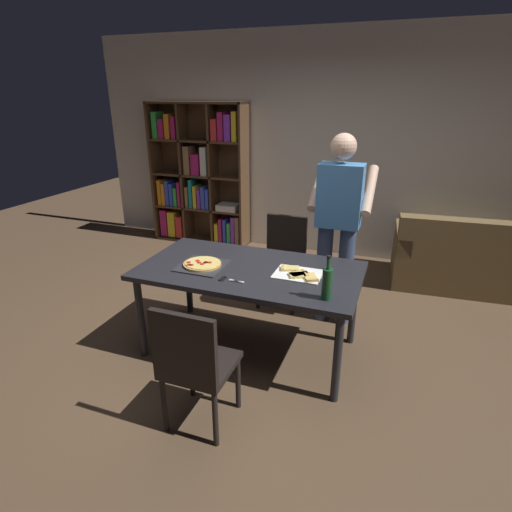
{
  "coord_description": "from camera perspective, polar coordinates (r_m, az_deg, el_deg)",
  "views": [
    {
      "loc": [
        1.09,
        -2.81,
        2.05
      ],
      "look_at": [
        0.0,
        0.15,
        0.8
      ],
      "focal_mm": 28.91,
      "sensor_mm": 36.0,
      "label": 1
    }
  ],
  "objects": [
    {
      "name": "couch",
      "position": [
        5.17,
        27.91,
        -0.76
      ],
      "size": [
        1.75,
        0.96,
        0.85
      ],
      "color": "brown",
      "rests_on": "ground_plane"
    },
    {
      "name": "bookshelf",
      "position": [
        5.99,
        -7.87,
        10.59
      ],
      "size": [
        1.4,
        0.35,
        1.95
      ],
      "color": "#513823",
      "rests_on": "ground_plane"
    },
    {
      "name": "chair_near_camera",
      "position": [
        2.65,
        -8.62,
        -14.27
      ],
      "size": [
        0.42,
        0.42,
        0.9
      ],
      "color": "black",
      "rests_on": "ground_plane"
    },
    {
      "name": "person_serving_pizza",
      "position": [
        3.75,
        11.31,
        4.86
      ],
      "size": [
        0.55,
        0.54,
        1.75
      ],
      "color": "#38476B",
      "rests_on": "ground_plane"
    },
    {
      "name": "dining_table",
      "position": [
        3.32,
        -0.9,
        -2.82
      ],
      "size": [
        1.75,
        0.95,
        0.75
      ],
      "color": "#232328",
      "rests_on": "ground_plane"
    },
    {
      "name": "pepperoni_pizza_on_tray",
      "position": [
        3.35,
        -7.44,
        -1.17
      ],
      "size": [
        0.36,
        0.36,
        0.04
      ],
      "color": "#2D2D33",
      "rests_on": "dining_table"
    },
    {
      "name": "ground_plane",
      "position": [
        3.65,
        -0.83,
        -12.58
      ],
      "size": [
        12.0,
        12.0,
        0.0
      ],
      "primitive_type": "plane",
      "color": "brown"
    },
    {
      "name": "back_wall",
      "position": [
        5.56,
        9.06,
        14.64
      ],
      "size": [
        6.4,
        0.1,
        2.8
      ],
      "primitive_type": "cube",
      "color": "silver",
      "rests_on": "ground_plane"
    },
    {
      "name": "wine_bottle",
      "position": [
        2.8,
        9.81,
        -3.7
      ],
      "size": [
        0.07,
        0.07,
        0.32
      ],
      "color": "#194723",
      "rests_on": "dining_table"
    },
    {
      "name": "kitchen_scissors",
      "position": [
        3.09,
        -3.98,
        -3.25
      ],
      "size": [
        0.19,
        0.09,
        0.01
      ],
      "color": "silver",
      "rests_on": "dining_table"
    },
    {
      "name": "pizza_slices_on_towel",
      "position": [
        3.18,
        5.96,
        -2.48
      ],
      "size": [
        0.36,
        0.28,
        0.03
      ],
      "color": "white",
      "rests_on": "dining_table"
    },
    {
      "name": "chair_far_side",
      "position": [
        4.22,
        3.81,
        0.18
      ],
      "size": [
        0.42,
        0.42,
        0.9
      ],
      "color": "black",
      "rests_on": "ground_plane"
    }
  ]
}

